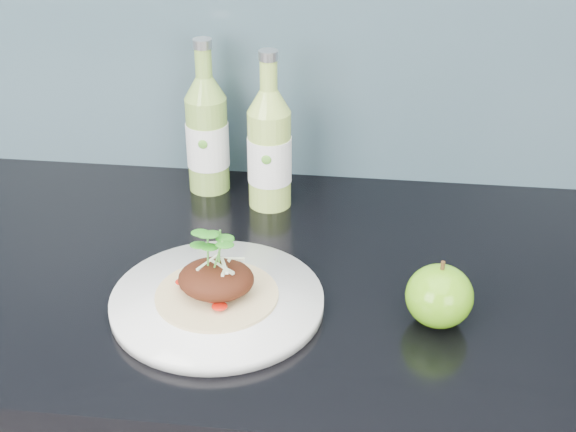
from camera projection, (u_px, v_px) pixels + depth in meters
The scene contains 5 objects.
dinner_plate at pixel (217, 302), 0.98m from camera, with size 0.26×0.26×0.02m.
pork_taco at pixel (216, 277), 0.96m from camera, with size 0.15×0.15×0.10m.
green_apple at pixel (439, 296), 0.94m from camera, with size 0.10×0.10×0.09m.
cider_bottle_left at pixel (207, 134), 1.22m from camera, with size 0.07×0.07×0.24m.
cider_bottle_right at pixel (269, 149), 1.17m from camera, with size 0.08×0.08×0.24m.
Camera 1 is at (0.13, 0.82, 1.48)m, focal length 50.00 mm.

